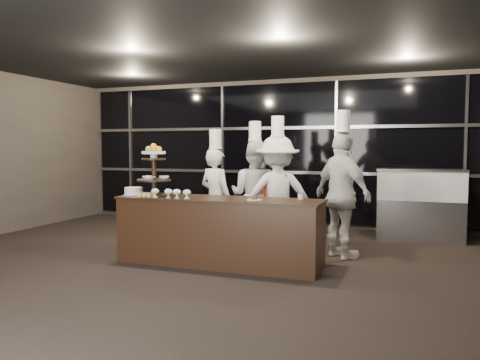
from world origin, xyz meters
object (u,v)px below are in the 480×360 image
(buffet_counter, at_px, (219,231))
(chef_c, at_px, (277,195))
(display_stand, at_px, (154,166))
(chef_b, at_px, (255,195))
(layer_cake, at_px, (134,191))
(display_case, at_px, (421,200))
(chef_d, at_px, (342,194))
(chef_a, at_px, (216,197))

(buffet_counter, distance_m, chef_c, 1.18)
(display_stand, bearing_deg, chef_b, 43.68)
(display_stand, relative_size, layer_cake, 2.48)
(buffet_counter, xyz_separation_m, display_case, (2.61, 2.83, 0.22))
(display_stand, relative_size, chef_c, 0.36)
(display_stand, relative_size, display_case, 0.52)
(buffet_counter, distance_m, layer_cake, 1.40)
(display_stand, relative_size, chef_d, 0.35)
(layer_cake, bearing_deg, chef_a, 50.44)
(display_case, distance_m, chef_b, 3.01)
(buffet_counter, height_order, layer_cake, layer_cake)
(chef_d, bearing_deg, chef_c, -177.89)
(chef_c, bearing_deg, chef_d, 2.11)
(display_case, xyz_separation_m, chef_a, (-3.07, -1.85, 0.14))
(chef_a, distance_m, chef_c, 1.02)
(chef_a, distance_m, chef_b, 0.63)
(buffet_counter, bearing_deg, chef_a, 115.35)
(chef_b, relative_size, chef_d, 0.94)
(chef_b, bearing_deg, chef_a, -168.47)
(chef_d, bearing_deg, display_stand, -158.64)
(chef_c, xyz_separation_m, chef_d, (0.96, 0.04, 0.04))
(chef_c, distance_m, chef_d, 0.96)
(chef_b, height_order, chef_d, chef_d)
(chef_b, bearing_deg, display_case, 35.16)
(display_stand, xyz_separation_m, layer_cake, (-0.31, -0.05, -0.37))
(chef_b, bearing_deg, chef_c, -20.13)
(chef_c, bearing_deg, chef_a, 178.66)
(buffet_counter, xyz_separation_m, chef_a, (-0.46, 0.98, 0.36))
(layer_cake, bearing_deg, buffet_counter, 2.19)
(display_case, bearing_deg, layer_cake, -143.67)
(display_case, distance_m, chef_a, 3.59)
(display_case, bearing_deg, chef_d, -120.48)
(chef_b, xyz_separation_m, chef_c, (0.41, -0.15, 0.03))
(buffet_counter, bearing_deg, chef_c, 59.53)
(layer_cake, height_order, display_case, display_case)
(display_stand, bearing_deg, chef_c, 31.38)
(layer_cake, distance_m, chef_d, 3.02)
(layer_cake, xyz_separation_m, chef_a, (0.85, 1.03, -0.15))
(display_case, relative_size, chef_a, 0.76)
(display_case, height_order, chef_d, chef_d)
(buffet_counter, height_order, display_case, display_case)
(buffet_counter, relative_size, chef_a, 1.50)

